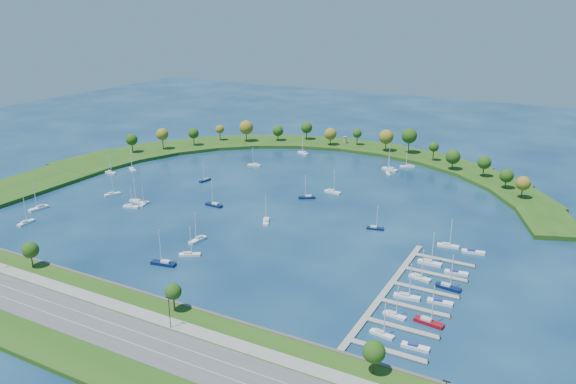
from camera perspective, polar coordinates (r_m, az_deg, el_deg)
The scene contains 40 objects.
ground at distance 276.05m, azimuth -1.41°, elevation -0.92°, with size 700.00×700.00×0.00m, color #082245.
south_shoreline at distance 188.73m, azimuth -20.53°, elevation -11.73°, with size 420.00×43.10×11.60m.
breakwater at distance 338.32m, azimuth -4.17°, elevation 2.94°, with size 286.74×247.64×2.00m.
breakwater_trees at distance 354.37m, azimuth 4.46°, elevation 5.29°, with size 235.32×91.79×16.01m.
harbor_tower at distance 382.58m, azimuth 5.80°, elevation 5.28°, with size 2.60×2.60×4.63m.
dock_system at distance 194.00m, azimuth 11.97°, elevation -10.21°, with size 24.28×82.00×1.60m.
moored_boat_0 at distance 289.50m, azimuth -23.93°, elevation -1.45°, with size 4.00×9.47×13.49m.
moored_boat_1 at distance 309.33m, azimuth -8.38°, elevation 1.24°, with size 3.73×7.62×10.79m.
moored_boat_2 at distance 233.29m, azimuth -9.13°, elevation -4.73°, with size 3.37×8.84×12.67m.
moored_boat_3 at distance 273.29m, azimuth -25.02°, elevation -2.77°, with size 2.79×8.24×11.92m.
moored_boat_4 at distance 288.13m, azimuth 4.54°, elevation 0.07°, with size 8.85×3.18×12.75m.
moored_boat_5 at distance 271.09m, azimuth -7.49°, elevation -1.25°, with size 9.11×3.08×13.18m.
moored_boat_6 at distance 337.84m, azimuth -15.47°, elevation 2.26°, with size 8.12×6.25×11.98m.
moored_boat_7 at distance 279.46m, azimuth 1.93°, elevation -0.48°, with size 8.27×6.32×12.18m.
moored_boat_8 at distance 323.92m, azimuth 10.09°, elevation 1.95°, with size 4.49×6.85×9.82m.
moored_boat_9 at distance 338.90m, azimuth 12.00°, elevation 2.59°, with size 8.51×6.62×12.59m.
moored_boat_10 at distance 244.76m, azimuth 8.81°, elevation -3.58°, with size 7.61×3.52×10.79m.
moored_boat_11 at distance 331.02m, azimuth 10.29°, elevation 2.32°, with size 10.10×5.35×14.30m.
moored_boat_12 at distance 335.53m, azimuth -17.53°, elevation 1.94°, with size 7.32×2.33×10.65m.
moored_boat_13 at distance 335.43m, azimuth -3.43°, elevation 2.80°, with size 7.95×3.63×11.28m.
moored_boat_14 at distance 361.74m, azimuth 1.56°, elevation 4.02°, with size 8.87×5.40×12.62m.
moored_boat_15 at distance 279.63m, azimuth -14.34°, elevation -1.08°, with size 3.23×6.90×9.79m.
moored_boat_16 at distance 220.91m, azimuth -9.93°, elevation -6.17°, with size 8.13×6.32×12.02m.
moored_boat_17 at distance 277.22m, azimuth -15.63°, elevation -1.36°, with size 7.80×4.21×11.05m.
moored_boat_18 at distance 249.24m, azimuth -2.24°, elevation -2.93°, with size 6.06×8.55×12.40m.
moored_boat_19 at distance 297.53m, azimuth -17.35°, elevation -0.15°, with size 5.60×8.09×11.68m.
moored_boat_20 at distance 215.53m, azimuth -12.48°, elevation -6.99°, with size 9.92×4.34×14.10m.
moored_boat_21 at distance 283.31m, azimuth -15.04°, elevation -0.87°, with size 8.31×2.74×12.06m.
docked_boat_0 at distance 172.06m, azimuth 9.47°, elevation -13.90°, with size 7.57×3.07×10.81m.
docked_boat_1 at distance 168.48m, azimuth 12.74°, elevation -15.03°, with size 8.05×2.61×1.62m.
docked_boat_2 at distance 181.69m, azimuth 10.72°, elevation -12.07°, with size 7.54×3.01×10.78m.
docked_boat_3 at distance 180.24m, azimuth 14.06°, elevation -12.58°, with size 9.35×3.71×13.37m.
docked_boat_4 at distance 192.52m, azimuth 11.92°, elevation -10.26°, with size 8.89×3.55×12.71m.
docked_boat_5 at distance 192.19m, azimuth 15.11°, elevation -10.69°, with size 8.34×2.90×1.67m.
docked_boat_6 at distance 205.77m, azimuth 13.18°, elevation -8.36°, with size 8.11×3.44×11.56m.
docked_boat_7 at distance 201.70m, azimuth 15.89°, elevation -9.18°, with size 8.95×3.38×12.84m.
docked_boat_8 at distance 217.50m, azimuth 14.14°, elevation -6.89°, with size 8.83×2.50×12.96m.
docked_boat_9 at distance 212.81m, azimuth 16.64°, elevation -7.82°, with size 8.45×3.44×1.67m.
docked_boat_10 at distance 233.86m, azimuth 15.89°, elevation -5.19°, with size 8.61×3.54×12.28m.
docked_boat_11 at distance 231.33m, azimuth 18.22°, elevation -5.77°, with size 8.91×3.86×1.76m.
Camera 1 is at (128.69, -225.79, 93.06)m, focal length 35.12 mm.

